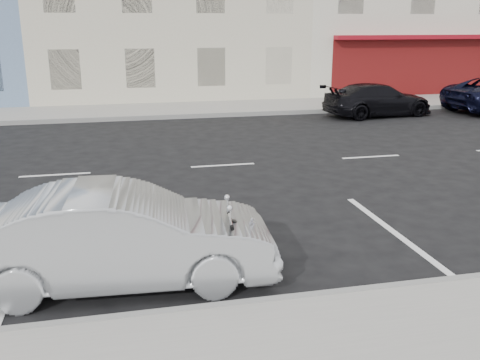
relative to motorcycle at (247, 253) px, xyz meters
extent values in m
plane|color=black|center=(2.86, 6.21, -0.43)|extent=(120.00, 120.00, 0.00)
cube|color=gray|center=(-2.14, 14.91, -0.35)|extent=(80.00, 3.40, 0.15)
cube|color=gray|center=(-2.14, -0.79, -0.35)|extent=(80.00, 0.12, 0.16)
cube|color=gray|center=(-2.14, 13.21, -0.35)|extent=(80.00, 0.12, 0.16)
torus|color=black|center=(0.63, -0.08, -0.15)|extent=(0.60, 0.17, 0.59)
torus|color=black|center=(-0.64, 0.08, -0.15)|extent=(0.60, 0.17, 0.59)
cube|color=#930705|center=(0.63, -0.08, 0.16)|extent=(0.31, 0.15, 0.04)
cube|color=#930705|center=(-0.67, 0.08, 0.18)|extent=(0.28, 0.17, 0.05)
cube|color=gray|center=(-0.04, 0.01, -0.09)|extent=(0.40, 0.31, 0.30)
ellipsoid|color=#930705|center=(0.13, -0.02, 0.28)|extent=(0.52, 0.36, 0.24)
cube|color=black|center=(-0.33, 0.04, 0.26)|extent=(0.57, 0.29, 0.08)
cylinder|color=silver|center=(0.43, -0.05, 0.48)|extent=(0.11, 0.62, 0.03)
sphere|color=silver|center=(0.55, -0.07, 0.29)|extent=(0.15, 0.15, 0.15)
cylinder|color=silver|center=(-0.34, -0.08, -0.23)|extent=(0.84, 0.17, 0.07)
cylinder|color=silver|center=(-0.31, 0.16, -0.23)|extent=(0.84, 0.17, 0.07)
cylinder|color=silver|center=(0.59, -0.07, 0.12)|extent=(0.34, 0.08, 0.70)
cylinder|color=black|center=(0.15, -0.02, 0.06)|extent=(0.71, 0.13, 0.43)
imported|color=#A7AAAE|center=(-1.63, 0.34, 0.25)|extent=(4.17, 1.69, 1.34)
imported|color=black|center=(7.99, 12.17, 0.19)|extent=(4.43, 2.26, 1.23)
camera|label=1|loc=(-1.55, -6.46, 2.99)|focal=40.00mm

